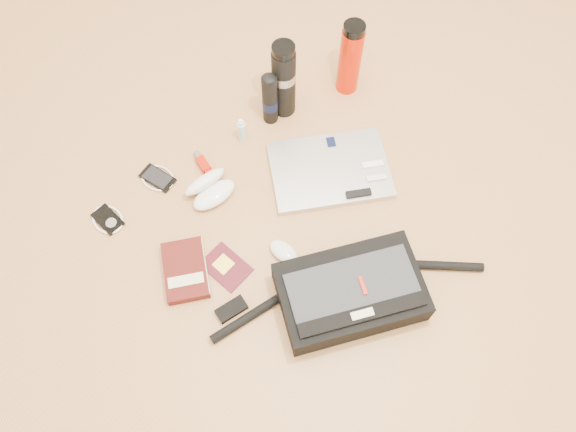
{
  "coord_description": "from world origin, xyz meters",
  "views": [
    {
      "loc": [
        -0.42,
        -0.53,
        1.55
      ],
      "look_at": [
        -0.01,
        0.07,
        0.06
      ],
      "focal_mm": 35.0,
      "sensor_mm": 36.0,
      "label": 1
    }
  ],
  "objects_px": {
    "messenger_bag": "(350,292)",
    "thermos_red": "(350,58)",
    "book": "(186,270)",
    "laptop": "(330,170)",
    "thermos_black": "(284,80)"
  },
  "relations": [
    {
      "from": "messenger_bag",
      "to": "thermos_red",
      "type": "distance_m",
      "value": 0.77
    },
    {
      "from": "book",
      "to": "thermos_red",
      "type": "relative_size",
      "value": 0.77
    },
    {
      "from": "laptop",
      "to": "book",
      "type": "distance_m",
      "value": 0.55
    },
    {
      "from": "messenger_bag",
      "to": "laptop",
      "type": "height_order",
      "value": "messenger_bag"
    },
    {
      "from": "book",
      "to": "messenger_bag",
      "type": "bearing_deg",
      "value": -21.23
    },
    {
      "from": "laptop",
      "to": "book",
      "type": "relative_size",
      "value": 2.05
    },
    {
      "from": "thermos_red",
      "to": "laptop",
      "type": "bearing_deg",
      "value": -135.15
    },
    {
      "from": "messenger_bag",
      "to": "book",
      "type": "xyz_separation_m",
      "value": [
        -0.34,
        0.33,
        -0.03
      ]
    },
    {
      "from": "thermos_black",
      "to": "book",
      "type": "bearing_deg",
      "value": -149.83
    },
    {
      "from": "thermos_black",
      "to": "messenger_bag",
      "type": "bearing_deg",
      "value": -108.71
    },
    {
      "from": "messenger_bag",
      "to": "thermos_red",
      "type": "relative_size",
      "value": 2.73
    },
    {
      "from": "thermos_black",
      "to": "thermos_red",
      "type": "relative_size",
      "value": 1.04
    },
    {
      "from": "laptop",
      "to": "thermos_red",
      "type": "xyz_separation_m",
      "value": [
        0.25,
        0.25,
        0.13
      ]
    },
    {
      "from": "messenger_bag",
      "to": "thermos_black",
      "type": "relative_size",
      "value": 2.62
    },
    {
      "from": "laptop",
      "to": "thermos_red",
      "type": "distance_m",
      "value": 0.38
    }
  ]
}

